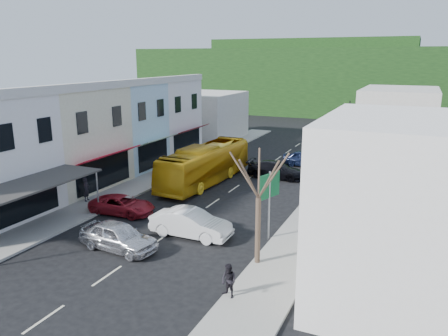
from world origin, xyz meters
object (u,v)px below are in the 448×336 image
car_white (191,225)px  pedestrian_left (86,190)px  car_silver (118,238)px  street_tree (258,198)px  pedestrian_right (229,279)px  direction_sign (269,206)px  traffic_signal (348,125)px  car_red (122,204)px  bus (205,165)px

car_white → pedestrian_left: (-9.93, 2.37, 0.30)m
car_silver → car_white: bearing=-35.1°
car_silver → street_tree: (7.65, 1.41, 2.92)m
car_silver → pedestrian_right: pedestrian_right is taller
pedestrian_left → direction_sign: 14.37m
car_white → traffic_signal: bearing=-8.2°
car_silver → pedestrian_right: bearing=-101.3°
pedestrian_right → traffic_signal: 35.93m
car_white → pedestrian_left: 10.22m
car_white → pedestrian_left: bearing=76.6°
pedestrian_left → car_red: bearing=-116.4°
car_silver → bus: bearing=11.6°
bus → pedestrian_left: 10.00m
direction_sign → traffic_signal: size_ratio=0.74×
car_silver → car_red: bearing=40.0°
car_white → bus: bearing=22.1°
bus → street_tree: 15.65m
pedestrian_left → direction_sign: size_ratio=0.41×
street_tree → pedestrian_left: bearing=164.0°
bus → pedestrian_left: bus is taller
bus → car_red: bus is taller
bus → direction_sign: 12.68m
car_red → street_tree: bearing=-110.9°
car_red → direction_sign: size_ratio=1.11×
bus → car_white: (4.33, -10.63, -0.85)m
car_red → pedestrian_right: 13.07m
bus → car_white: size_ratio=2.64×
bus → car_white: bearing=-65.1°
bus → street_tree: (9.20, -12.49, 2.07)m
traffic_signal → car_white: bearing=64.6°
pedestrian_right → street_tree: 4.51m
car_white → pedestrian_left: pedestrian_left is taller
car_red → direction_sign: (10.49, -0.11, 1.36)m
pedestrian_right → street_tree: size_ratio=0.23×
car_silver → pedestrian_left: bearing=56.9°
car_white → car_red: size_ratio=0.96×
car_red → traffic_signal: size_ratio=0.83×
car_silver → pedestrian_left: pedestrian_left is taller
pedestrian_right → direction_sign: (-0.50, 6.95, 1.06)m
direction_sign → pedestrian_left: bearing=-165.6°
car_white → traffic_signal: size_ratio=0.79×
car_silver → street_tree: street_tree is taller
car_silver → car_red: 5.85m
bus → traffic_signal: (8.70, 19.72, 1.24)m
bus → pedestrian_right: bearing=-57.6°
pedestrian_left → traffic_signal: bearing=-41.0°
car_silver → car_white: same height
car_silver → direction_sign: bearing=-51.5°
pedestrian_right → car_red: bearing=167.3°
car_red → pedestrian_right: pedestrian_right is taller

